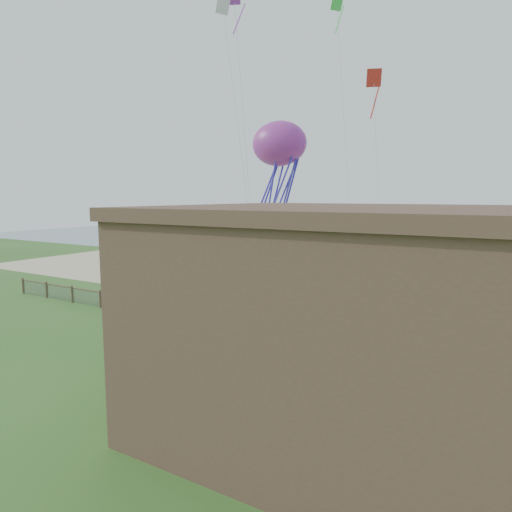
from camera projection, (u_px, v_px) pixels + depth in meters
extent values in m
plane|color=#325C1F|center=(128.00, 357.00, 22.01)|extent=(160.00, 160.00, 0.00)
cube|color=#C2AF8C|center=(313.00, 283.00, 40.70)|extent=(72.00, 20.00, 0.02)
cube|color=slate|center=(418.00, 241.00, 78.07)|extent=(160.00, 68.00, 0.02)
cube|color=brown|center=(399.00, 334.00, 14.06)|extent=(15.00, 10.00, 7.00)
cube|color=brown|center=(431.00, 371.00, 19.58)|extent=(15.00, 2.00, 0.50)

